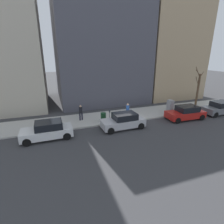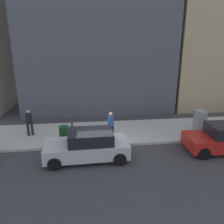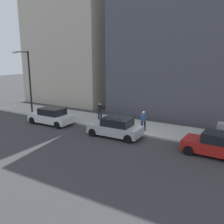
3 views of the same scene
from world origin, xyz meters
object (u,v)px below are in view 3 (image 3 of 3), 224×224
Objects in this scene: parked_car_silver at (116,128)px; pedestrian_midblock at (100,110)px; parked_car_white at (51,116)px; office_tower_right at (82,28)px; office_block_center at (182,43)px; trash_bin at (114,121)px; pedestrian_near_meter at (143,120)px; parked_car_red at (218,145)px; utility_box at (221,133)px; streetlamp at (28,77)px; parking_meter at (117,119)px.

pedestrian_midblock is (3.15, 3.58, 0.35)m from parked_car_silver.
office_tower_right is (12.31, 5.71, 9.15)m from parked_car_white.
office_block_center is at bearing -32.81° from parked_car_white.
parked_car_white is at bearing -150.99° from pedestrian_midblock.
trash_bin is 0.54× the size of pedestrian_near_meter.
parked_car_red is 7.50m from parked_car_silver.
parked_car_silver is at bearing -146.32° from trash_bin.
parked_car_silver is at bearing 108.87° from utility_box.
pedestrian_near_meter is at bearing -77.20° from parked_car_white.
parked_car_silver is at bearing -134.42° from office_tower_right.
pedestrian_near_meter is at bearing -87.11° from streetlamp.
streetlamp is (1.48, 11.38, 3.28)m from parked_car_silver.
pedestrian_near_meter is at bearing -126.17° from office_tower_right.
office_block_center is (12.96, 6.40, 6.84)m from parked_car_red.
streetlamp is at bearing 81.24° from parked_car_silver.
parked_car_silver is at bearing -54.44° from pedestrian_midblock.
pedestrian_midblock reaches higher than parked_car_silver.
office_tower_right reaches higher than parking_meter.
office_block_center is 13.97m from office_tower_right.
pedestrian_midblock reaches higher than trash_bin.
streetlamp reaches higher than parked_car_red.
parked_car_white is 4.56m from pedestrian_midblock.
office_tower_right reaches higher than office_block_center.
parked_car_silver is 7.71m from utility_box.
parked_car_silver is 1.00× the size of parked_car_white.
parked_car_white is 14.45m from utility_box.
utility_box is 10.90m from pedestrian_midblock.
parked_car_white is 16.65m from office_block_center.
office_tower_right is at bearing 47.63° from parking_meter.
office_tower_right reaches higher than parked_car_white.
parked_car_white is at bearing 99.52° from utility_box.
parking_meter is at bearing -76.58° from parked_car_white.
utility_box is 18.97m from streetlamp.
trash_bin is (0.45, 0.53, -0.38)m from parking_meter.
parked_car_white is 2.95× the size of utility_box.
parked_car_silver reaches higher than trash_bin.
parked_car_silver is 6.96m from parked_car_white.
utility_box is 5.90m from pedestrian_near_meter.
trash_bin is 0.05× the size of office_tower_right.
office_tower_right is (10.94, 1.29, 5.87)m from streetlamp.
pedestrian_midblock reaches higher than parked_car_red.
streetlamp is 0.33× the size of office_tower_right.
office_block_center reaches higher than parking_meter.
parking_meter is at bearing 170.18° from office_block_center.
pedestrian_near_meter is (0.03, -2.81, 0.49)m from trash_bin.
utility_box is 0.86× the size of pedestrian_near_meter.
parked_car_silver is 0.65× the size of streetlamp.
parking_meter is 0.21× the size of streetlamp.
office_tower_right reaches higher than parked_car_red.
parked_car_white is 5.91m from trash_bin.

